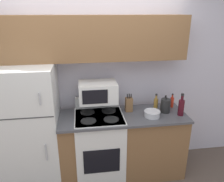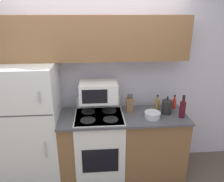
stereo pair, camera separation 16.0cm
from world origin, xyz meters
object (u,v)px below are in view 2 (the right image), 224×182
at_px(bowl, 152,115).
at_px(bottle_vinegar, 157,105).
at_px(knife_block, 130,105).
at_px(kettle, 167,107).
at_px(bottle_wine_red, 183,109).
at_px(microwave, 98,92).
at_px(bottle_soy_sauce, 167,104).
at_px(stove, 100,145).
at_px(refrigerator, 31,125).
at_px(bottle_hot_sauce, 174,103).

xyz_separation_m(bowl, bottle_vinegar, (0.11, 0.18, 0.05)).
bearing_deg(knife_block, bottle_vinegar, -4.55).
height_order(bowl, kettle, kettle).
xyz_separation_m(bottle_wine_red, kettle, (-0.16, 0.12, -0.02)).
distance_m(microwave, bowl, 0.76).
distance_m(microwave, knife_block, 0.46).
distance_m(bottle_wine_red, bottle_soy_sauce, 0.29).
bearing_deg(bottle_vinegar, kettle, -31.60).
height_order(stove, bottle_wine_red, bottle_wine_red).
bearing_deg(kettle, bottle_soy_sauce, 69.66).
xyz_separation_m(stove, bottle_soy_sauce, (0.95, 0.15, 0.51)).
xyz_separation_m(bowl, bottle_soy_sauce, (0.27, 0.25, 0.03)).
distance_m(bowl, bottle_wine_red, 0.39).
height_order(refrigerator, knife_block, refrigerator).
distance_m(bottle_vinegar, kettle, 0.13).
relative_size(stove, bottle_soy_sauce, 6.09).
xyz_separation_m(knife_block, bowl, (0.26, -0.21, -0.06)).
bearing_deg(bowl, knife_block, 141.65).
relative_size(bottle_hot_sauce, kettle, 0.96).
bearing_deg(refrigerator, bottle_soy_sauce, 3.24).
distance_m(bowl, bottle_vinegar, 0.21).
xyz_separation_m(knife_block, bottle_hot_sauce, (0.63, 0.05, -0.02)).
bearing_deg(kettle, bottle_wine_red, -36.56).
height_order(bowl, bottle_soy_sauce, bottle_soy_sauce).
bearing_deg(bottle_wine_red, bowl, 178.18).
distance_m(stove, bottle_vinegar, 0.95).
distance_m(stove, kettle, 1.04).
height_order(refrigerator, bottle_soy_sauce, refrigerator).
distance_m(bowl, bottle_soy_sauce, 0.37).
bearing_deg(knife_block, kettle, -11.56).
height_order(stove, bottle_soy_sauce, bottle_soy_sauce).
bearing_deg(refrigerator, stove, -2.97).
relative_size(stove, bottle_vinegar, 4.57).
relative_size(refrigerator, bottle_soy_sauce, 9.00).
relative_size(bottle_wine_red, bottle_vinegar, 1.25).
bearing_deg(stove, knife_block, 14.56).
bearing_deg(stove, bottle_wine_red, -6.00).
xyz_separation_m(bottle_hot_sauce, bottle_vinegar, (-0.27, -0.08, 0.02)).
relative_size(stove, bowl, 5.23).
xyz_separation_m(knife_block, bottle_vinegar, (0.37, -0.03, -0.00)).
relative_size(bowl, bottle_hot_sauce, 1.05).
height_order(microwave, kettle, microwave).
xyz_separation_m(bottle_hot_sauce, bottle_soy_sauce, (-0.10, -0.01, -0.01)).
bearing_deg(bowl, kettle, 26.65).
distance_m(bottle_hot_sauce, kettle, 0.21).
bearing_deg(kettle, bottle_vinegar, 148.40).
distance_m(bottle_wine_red, bottle_vinegar, 0.34).
bearing_deg(refrigerator, bowl, -5.29).
bearing_deg(kettle, microwave, 173.96).
bearing_deg(bottle_soy_sauce, refrigerator, -176.76).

